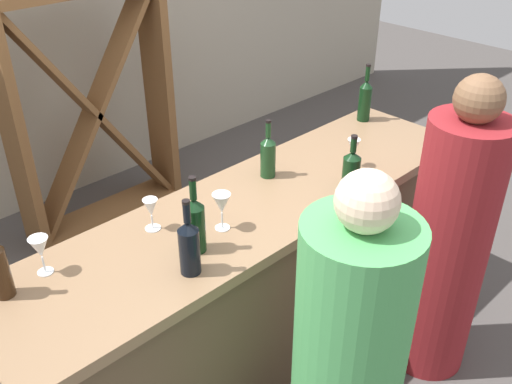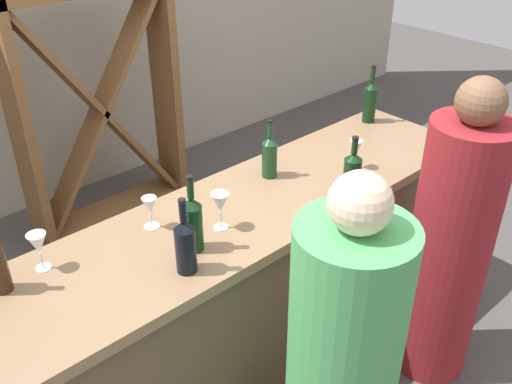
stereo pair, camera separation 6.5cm
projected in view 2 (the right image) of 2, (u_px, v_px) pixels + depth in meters
ground_plane at (256, 349)px, 3.02m from camera, size 12.00×12.00×0.00m
back_wall at (27, 5)px, 3.69m from camera, size 8.00×0.10×2.80m
bar_counter at (256, 281)px, 2.78m from camera, size 2.48×0.64×0.92m
wine_rack at (100, 111)px, 3.72m from camera, size 1.11×0.28×1.60m
wine_bottle_second_left_near_black at (185, 244)px, 2.07m from camera, size 0.08×0.08×0.31m
wine_bottle_center_dark_green at (193, 222)px, 2.18m from camera, size 0.08×0.08×0.33m
wine_bottle_second_right_olive_green at (270, 155)px, 2.69m from camera, size 0.07×0.07×0.29m
wine_bottle_rightmost_dark_green at (352, 171)px, 2.57m from camera, size 0.08×0.08×0.27m
wine_bottle_far_right_dark_green at (370, 101)px, 3.23m from camera, size 0.07×0.07×0.33m
wine_glass_near_left at (356, 149)px, 2.76m from camera, size 0.06×0.06×0.15m
wine_glass_near_center at (220, 204)px, 2.31m from camera, size 0.08×0.08×0.16m
wine_glass_near_right at (150, 207)px, 2.33m from camera, size 0.07×0.07×0.14m
wine_glass_far_left at (38, 245)px, 2.09m from camera, size 0.07×0.07×0.15m
person_left_guest at (449, 249)px, 2.61m from camera, size 0.46×0.46×1.52m
person_center_guest at (342, 369)px, 2.04m from camera, size 0.50×0.50×1.47m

